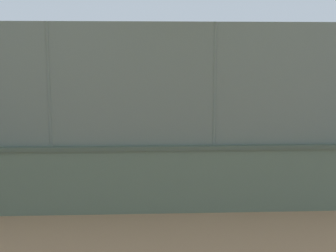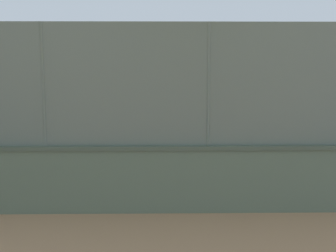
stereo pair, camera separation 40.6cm
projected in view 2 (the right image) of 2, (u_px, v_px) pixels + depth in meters
The scene contains 6 objects.
ground_plane at pixel (188, 121), 22.64m from camera, with size 260.00×260.00×0.00m, color tan.
perimeter_wall at pixel (207, 178), 9.32m from camera, with size 25.95×1.39×1.35m.
fence_panel_on_wall at pixel (209, 84), 9.05m from camera, with size 25.49×1.07×2.38m.
player_baseline_waiting at pixel (265, 123), 15.21m from camera, with size 0.87×0.97×1.57m.
player_crossing_court at pixel (46, 127), 14.60m from camera, with size 0.73×0.97×1.54m.
sports_ball at pixel (253, 159), 13.91m from camera, with size 0.12×0.12×0.12m, color white.
Camera 2 is at (2.25, 22.33, 3.08)m, focal length 50.13 mm.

